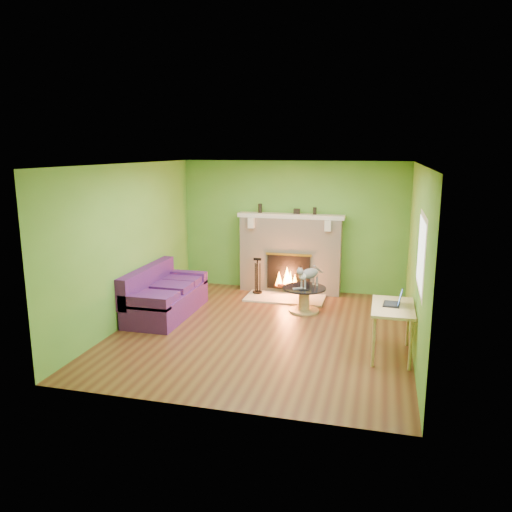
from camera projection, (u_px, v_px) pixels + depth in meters
The scene contains 22 objects.
floor at pixel (263, 331), 7.90m from camera, with size 5.00×5.00×0.00m, color #522817.
ceiling at pixel (263, 164), 7.35m from camera, with size 5.00×5.00×0.00m, color white.
wall_back at pixel (292, 227), 9.99m from camera, with size 5.00×5.00×0.00m, color #4F8C2E.
wall_front at pixel (207, 296), 5.26m from camera, with size 5.00×5.00×0.00m, color #4F8C2E.
wall_left at pixel (130, 244), 8.17m from camera, with size 5.00×5.00×0.00m, color #4F8C2E.
wall_right at pixel (417, 258), 7.08m from camera, with size 5.00×5.00×0.00m, color #4F8C2E.
window_frame at pixel (422, 254), 6.18m from camera, with size 1.20×1.20×0.00m, color silver.
window_pane at pixel (421, 254), 6.18m from camera, with size 1.06×1.06×0.00m, color white.
fireplace at pixel (290, 254), 9.93m from camera, with size 2.10×0.46×1.58m.
hearth at pixel (285, 298), 9.60m from camera, with size 1.50×0.75×0.03m, color beige.
mantel at pixel (291, 216), 9.75m from camera, with size 2.10×0.28×0.08m, color beige.
sofa at pixel (164, 296), 8.63m from camera, with size 0.87×1.85×0.83m.
coffee_table at pixel (304, 297), 8.82m from camera, with size 0.77×0.77×0.43m.
desk at pixel (393, 312), 6.83m from camera, with size 0.56×0.97×0.72m.
cat at pixel (309, 276), 8.77m from camera, with size 0.23×0.63×0.40m, color slate, non-canonical shape.
remote_silver at pixel (298, 288), 8.69m from camera, with size 0.17×0.04×0.02m, color gray.
remote_black at pixel (304, 290), 8.60m from camera, with size 0.16×0.04×0.02m, color black.
laptop at pixel (392, 297), 6.84m from camera, with size 0.25×0.29×0.22m, color black, non-canonical shape.
fire_tools at pixel (257, 275), 9.81m from camera, with size 0.19×0.19×0.71m, color black, non-canonical shape.
mantel_vase_left at pixel (260, 208), 9.90m from camera, with size 0.08×0.08×0.18m, color black.
mantel_vase_right at pixel (315, 211), 9.64m from camera, with size 0.07×0.07×0.14m, color black.
mantel_box at pixel (297, 211), 9.73m from camera, with size 0.12×0.08×0.10m, color black.
Camera 1 is at (1.76, -7.26, 2.82)m, focal length 35.00 mm.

